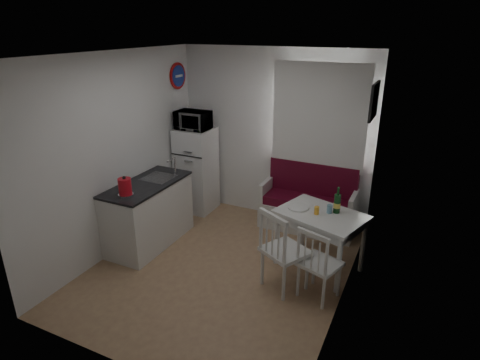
% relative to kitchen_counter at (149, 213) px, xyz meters
% --- Properties ---
extents(floor, '(3.00, 3.50, 0.02)m').
position_rel_kitchen_counter_xyz_m(floor, '(1.20, -0.16, -0.46)').
color(floor, '#997051').
rests_on(floor, ground).
extents(ceiling, '(3.00, 3.50, 0.02)m').
position_rel_kitchen_counter_xyz_m(ceiling, '(1.20, -0.16, 2.14)').
color(ceiling, white).
rests_on(ceiling, wall_back).
extents(wall_back, '(3.00, 0.02, 2.60)m').
position_rel_kitchen_counter_xyz_m(wall_back, '(1.20, 1.59, 0.84)').
color(wall_back, white).
rests_on(wall_back, floor).
extents(wall_front, '(3.00, 0.02, 2.60)m').
position_rel_kitchen_counter_xyz_m(wall_front, '(1.20, -1.91, 0.84)').
color(wall_front, white).
rests_on(wall_front, floor).
extents(wall_left, '(0.02, 3.50, 2.60)m').
position_rel_kitchen_counter_xyz_m(wall_left, '(-0.30, -0.16, 0.84)').
color(wall_left, white).
rests_on(wall_left, floor).
extents(wall_right, '(0.02, 3.50, 2.60)m').
position_rel_kitchen_counter_xyz_m(wall_right, '(2.70, -0.16, 0.84)').
color(wall_right, white).
rests_on(wall_right, floor).
extents(window, '(1.22, 0.06, 1.47)m').
position_rel_kitchen_counter_xyz_m(window, '(1.90, 1.56, 1.17)').
color(window, silver).
rests_on(window, wall_back).
extents(curtain, '(1.35, 0.02, 1.50)m').
position_rel_kitchen_counter_xyz_m(curtain, '(1.90, 1.49, 1.22)').
color(curtain, white).
rests_on(curtain, wall_back).
extents(kitchen_counter, '(0.62, 1.32, 1.16)m').
position_rel_kitchen_counter_xyz_m(kitchen_counter, '(0.00, 0.00, 0.00)').
color(kitchen_counter, silver).
rests_on(kitchen_counter, floor).
extents(wall_sign, '(0.03, 0.40, 0.40)m').
position_rel_kitchen_counter_xyz_m(wall_sign, '(-0.27, 1.29, 1.69)').
color(wall_sign, navy).
rests_on(wall_sign, wall_left).
extents(picture_frame, '(0.04, 0.52, 0.42)m').
position_rel_kitchen_counter_xyz_m(picture_frame, '(2.67, 0.94, 1.59)').
color(picture_frame, black).
rests_on(picture_frame, wall_right).
extents(bench, '(1.39, 0.53, 0.99)m').
position_rel_kitchen_counter_xyz_m(bench, '(1.87, 1.36, -0.13)').
color(bench, silver).
rests_on(bench, floor).
extents(dining_table, '(1.17, 0.98, 0.76)m').
position_rel_kitchen_counter_xyz_m(dining_table, '(2.29, 0.40, 0.21)').
color(dining_table, silver).
rests_on(dining_table, floor).
extents(chair_left, '(0.62, 0.63, 0.53)m').
position_rel_kitchen_counter_xyz_m(chair_left, '(2.04, -0.27, 0.16)').
color(chair_left, silver).
rests_on(chair_left, floor).
extents(chair_right, '(0.51, 0.51, 0.47)m').
position_rel_kitchen_counter_xyz_m(chair_right, '(2.45, -0.26, 0.09)').
color(chair_right, silver).
rests_on(chair_right, floor).
extents(fridge, '(0.55, 0.55, 1.37)m').
position_rel_kitchen_counter_xyz_m(fridge, '(0.02, 1.24, 0.23)').
color(fridge, white).
rests_on(fridge, floor).
extents(microwave, '(0.51, 0.35, 0.28)m').
position_rel_kitchen_counter_xyz_m(microwave, '(0.02, 1.19, 1.06)').
color(microwave, white).
rests_on(microwave, fridge).
extents(kettle, '(0.19, 0.19, 0.26)m').
position_rel_kitchen_counter_xyz_m(kettle, '(0.05, -0.47, 0.57)').
color(kettle, red).
rests_on(kettle, kitchen_counter).
extents(wine_bottle, '(0.08, 0.08, 0.33)m').
position_rel_kitchen_counter_xyz_m(wine_bottle, '(2.45, 0.50, 0.47)').
color(wine_bottle, '#133D18').
rests_on(wine_bottle, dining_table).
extents(drinking_glass_orange, '(0.06, 0.06, 0.10)m').
position_rel_kitchen_counter_xyz_m(drinking_glass_orange, '(2.24, 0.35, 0.35)').
color(drinking_glass_orange, '#F9AC29').
rests_on(drinking_glass_orange, dining_table).
extents(drinking_glass_blue, '(0.06, 0.06, 0.10)m').
position_rel_kitchen_counter_xyz_m(drinking_glass_blue, '(2.37, 0.45, 0.35)').
color(drinking_glass_blue, '#6DA0BA').
rests_on(drinking_glass_blue, dining_table).
extents(plate, '(0.26, 0.26, 0.02)m').
position_rel_kitchen_counter_xyz_m(plate, '(1.99, 0.42, 0.31)').
color(plate, white).
rests_on(plate, dining_table).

